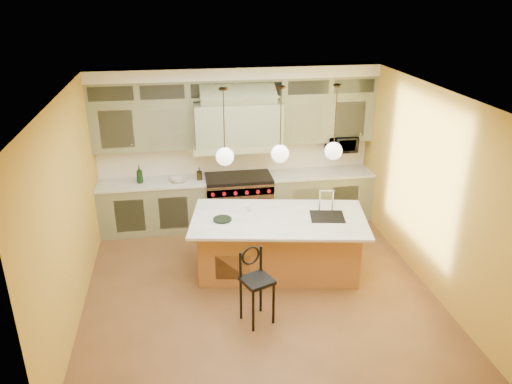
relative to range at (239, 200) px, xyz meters
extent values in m
plane|color=brown|center=(0.00, -2.14, -0.49)|extent=(5.00, 5.00, 0.00)
plane|color=white|center=(0.00, -2.14, 2.41)|extent=(5.00, 5.00, 0.00)
plane|color=gold|center=(0.00, 0.36, 0.96)|extent=(5.00, 0.00, 5.00)
plane|color=gold|center=(0.00, -4.64, 0.96)|extent=(5.00, 0.00, 5.00)
plane|color=gold|center=(-2.50, -2.14, 0.96)|extent=(0.00, 5.00, 5.00)
plane|color=gold|center=(2.50, -2.14, 0.96)|extent=(0.00, 5.00, 5.00)
cube|color=gray|center=(-1.55, 0.03, -0.04)|extent=(1.90, 0.65, 0.90)
cube|color=gray|center=(1.55, 0.03, -0.04)|extent=(1.90, 0.65, 0.90)
cube|color=white|center=(-1.55, 0.03, 0.43)|extent=(1.90, 0.68, 0.04)
cube|color=white|center=(1.55, 0.03, 0.43)|extent=(1.90, 0.68, 0.04)
cube|color=white|center=(0.00, 0.34, 0.73)|extent=(5.00, 0.04, 0.56)
cube|color=gray|center=(-1.62, 0.18, 1.44)|extent=(1.75, 0.35, 0.85)
cube|color=gray|center=(1.62, 0.18, 1.44)|extent=(1.75, 0.35, 0.85)
cube|color=gray|center=(0.00, 0.01, 1.46)|extent=(1.50, 0.70, 0.75)
cube|color=gray|center=(0.00, 0.01, 1.06)|extent=(1.60, 0.76, 0.10)
cube|color=#333833|center=(0.00, 0.18, 2.04)|extent=(5.00, 0.35, 0.35)
cube|color=white|center=(0.00, 0.16, 2.31)|extent=(5.00, 0.47, 0.20)
cube|color=silver|center=(0.00, 0.01, -0.04)|extent=(1.20, 0.70, 0.90)
cube|color=black|center=(0.00, 0.01, 0.44)|extent=(1.20, 0.70, 0.06)
cube|color=silver|center=(0.00, -0.31, 0.29)|extent=(1.20, 0.06, 0.14)
cube|color=#AE703D|center=(0.40, -1.69, -0.05)|extent=(2.54, 1.54, 0.88)
cube|color=white|center=(0.39, -1.74, 0.41)|extent=(2.83, 1.83, 0.04)
cube|color=black|center=(1.12, -1.83, 0.41)|extent=(0.58, 0.54, 0.05)
cylinder|color=black|center=(-0.23, -3.15, -0.18)|extent=(0.04, 0.04, 0.61)
cylinder|color=black|center=(0.06, -3.03, -0.18)|extent=(0.04, 0.04, 0.61)
cylinder|color=black|center=(-0.35, -2.86, -0.18)|extent=(0.04, 0.04, 0.61)
cylinder|color=black|center=(-0.06, -2.74, -0.18)|extent=(0.04, 0.04, 0.61)
cube|color=black|center=(-0.14, -2.95, 0.14)|extent=(0.48, 0.48, 0.05)
torus|color=black|center=(-0.20, -2.80, 0.44)|extent=(0.26, 0.13, 0.27)
imported|color=black|center=(1.95, 0.11, 0.96)|extent=(0.54, 0.37, 0.30)
imported|color=black|center=(-1.75, 0.01, 0.61)|extent=(0.13, 0.13, 0.31)
imported|color=black|center=(-0.70, 0.01, 0.56)|extent=(0.10, 0.10, 0.22)
imported|color=beige|center=(-1.07, -0.05, 0.49)|extent=(0.29, 0.29, 0.07)
imported|color=white|center=(-0.02, -1.43, 0.48)|extent=(0.10, 0.10, 0.09)
cylinder|color=#2D2319|center=(-0.40, -1.69, 2.39)|extent=(0.12, 0.12, 0.03)
cylinder|color=#2D2319|center=(-0.40, -1.69, 1.95)|extent=(0.02, 0.02, 0.93)
sphere|color=white|center=(-0.40, -1.69, 1.43)|extent=(0.26, 0.26, 0.26)
cylinder|color=#2D2319|center=(0.40, -1.69, 2.39)|extent=(0.12, 0.12, 0.03)
cylinder|color=#2D2319|center=(0.40, -1.69, 1.95)|extent=(0.02, 0.02, 0.93)
sphere|color=white|center=(0.40, -1.69, 1.43)|extent=(0.26, 0.26, 0.26)
cylinder|color=#2D2319|center=(1.20, -1.69, 2.39)|extent=(0.12, 0.12, 0.03)
cylinder|color=#2D2319|center=(1.20, -1.69, 1.95)|extent=(0.02, 0.02, 0.93)
sphere|color=white|center=(1.20, -1.69, 1.43)|extent=(0.26, 0.26, 0.26)
camera|label=1|loc=(-1.05, -8.39, 3.70)|focal=35.00mm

